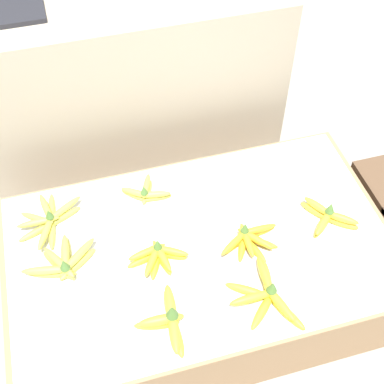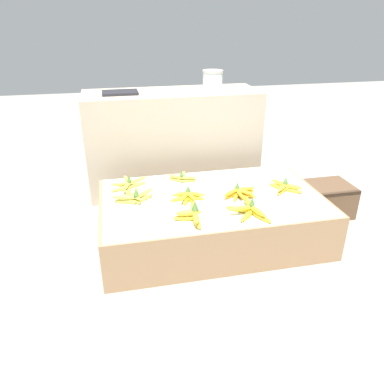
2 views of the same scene
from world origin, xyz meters
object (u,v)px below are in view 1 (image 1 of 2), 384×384
(banana_bunch_front_midright, at_px, (266,295))
(banana_bunch_middle_left, at_px, (63,263))
(banana_bunch_back_midleft, at_px, (146,193))
(banana_bunch_back_left, at_px, (49,220))
(banana_bunch_middle_midleft, at_px, (158,256))
(banana_bunch_middle_midright, at_px, (249,239))
(banana_bunch_middle_right, at_px, (327,217))
(banana_bunch_front_midleft, at_px, (168,320))

(banana_bunch_front_midright, distance_m, banana_bunch_middle_left, 0.65)
(banana_bunch_back_midleft, bearing_deg, banana_bunch_back_left, -175.58)
(banana_bunch_front_midright, bearing_deg, banana_bunch_back_midleft, 117.91)
(banana_bunch_front_midright, bearing_deg, banana_bunch_middle_midleft, 141.33)
(banana_bunch_middle_midright, bearing_deg, banana_bunch_back_midleft, 134.74)
(banana_bunch_middle_midleft, height_order, banana_bunch_back_midleft, banana_bunch_middle_midleft)
(banana_bunch_middle_left, height_order, banana_bunch_back_left, banana_bunch_middle_left)
(banana_bunch_middle_midright, xyz_separation_m, banana_bunch_middle_right, (0.29, 0.01, 0.01))
(banana_bunch_front_midright, relative_size, banana_bunch_back_midleft, 1.52)
(banana_bunch_front_midleft, height_order, banana_bunch_middle_midright, banana_bunch_front_midleft)
(banana_bunch_middle_midright, distance_m, banana_bunch_back_left, 0.68)
(banana_bunch_middle_left, bearing_deg, banana_bunch_middle_midright, -6.68)
(banana_bunch_middle_right, height_order, banana_bunch_back_midleft, banana_bunch_middle_right)
(banana_bunch_front_midleft, distance_m, banana_bunch_front_midright, 0.31)
(banana_bunch_middle_midleft, bearing_deg, banana_bunch_middle_left, 169.59)
(banana_bunch_front_midleft, xyz_separation_m, banana_bunch_front_midright, (0.31, 0.00, -0.01))
(banana_bunch_middle_right, bearing_deg, banana_bunch_front_midright, -143.83)
(banana_bunch_back_left, bearing_deg, banana_bunch_back_midleft, 4.42)
(banana_bunch_middle_left, distance_m, banana_bunch_back_left, 0.19)
(banana_bunch_front_midleft, height_order, banana_bunch_middle_left, banana_bunch_front_midleft)
(banana_bunch_middle_midleft, bearing_deg, banana_bunch_back_left, 142.87)
(banana_bunch_middle_midleft, distance_m, banana_bunch_back_midleft, 0.27)
(banana_bunch_front_midleft, height_order, banana_bunch_middle_midleft, banana_bunch_front_midleft)
(banana_bunch_middle_midright, bearing_deg, banana_bunch_front_midright, -95.43)
(banana_bunch_front_midright, distance_m, banana_bunch_middle_midright, 0.21)
(banana_bunch_front_midleft, relative_size, banana_bunch_middle_midright, 1.05)
(banana_bunch_front_midright, bearing_deg, banana_bunch_middle_midright, 84.57)
(banana_bunch_middle_left, relative_size, banana_bunch_middle_right, 1.40)
(banana_bunch_middle_midright, bearing_deg, banana_bunch_middle_right, 2.36)
(banana_bunch_back_left, bearing_deg, banana_bunch_front_midleft, -57.63)
(banana_bunch_middle_left, distance_m, banana_bunch_middle_midright, 0.60)
(banana_bunch_front_midleft, distance_m, banana_bunch_back_left, 0.56)
(banana_bunch_back_left, distance_m, banana_bunch_back_midleft, 0.34)
(banana_bunch_front_midright, relative_size, banana_bunch_middle_midright, 1.22)
(banana_bunch_middle_midleft, bearing_deg, banana_bunch_back_midleft, 85.66)
(banana_bunch_middle_midleft, bearing_deg, banana_bunch_middle_midright, -3.01)
(banana_bunch_front_midleft, bearing_deg, banana_bunch_middle_midright, 33.28)
(banana_bunch_middle_left, relative_size, banana_bunch_back_midleft, 1.42)
(banana_bunch_middle_right, distance_m, banana_bunch_back_midleft, 0.63)
(banana_bunch_middle_midleft, height_order, banana_bunch_back_left, banana_bunch_middle_midleft)
(banana_bunch_front_midleft, xyz_separation_m, banana_bunch_middle_right, (0.61, 0.23, -0.01))
(banana_bunch_back_midleft, bearing_deg, banana_bunch_middle_midright, -45.26)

